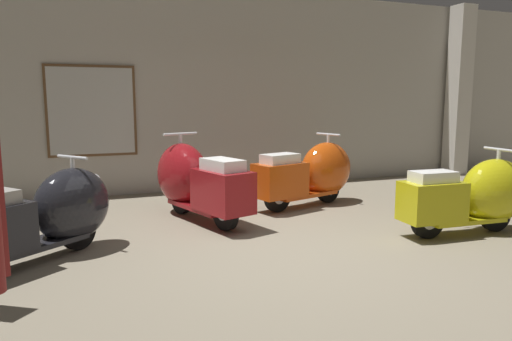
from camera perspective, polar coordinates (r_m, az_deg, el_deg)
ground_plane at (r=4.81m, az=4.27°, el=-9.99°), size 60.00×60.00×0.00m
showroom_back_wall at (r=8.16m, az=-5.96°, el=9.64°), size 18.00×0.63×3.38m
scooter_0 at (r=4.96m, az=-23.69°, el=-4.77°), size 1.54×1.34×0.98m
scooter_1 at (r=6.11m, az=-7.56°, el=-1.20°), size 1.01×1.87×1.10m
scooter_2 at (r=6.87m, az=6.90°, el=-0.32°), size 1.77×0.96×1.04m
scooter_3 at (r=5.94m, az=25.06°, el=-2.74°), size 1.63×0.56×0.98m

